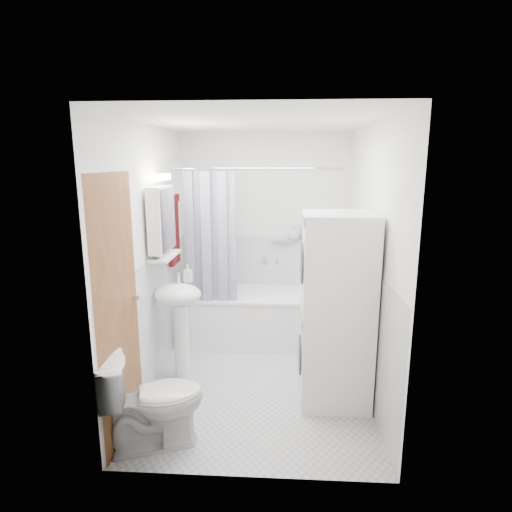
# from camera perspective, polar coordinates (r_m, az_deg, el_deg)

# --- Properties ---
(floor) EXTENTS (2.60, 2.60, 0.00)m
(floor) POSITION_cam_1_polar(r_m,az_deg,el_deg) (4.31, 0.32, -16.24)
(floor) COLOR silver
(floor) RESTS_ON ground
(room_walls) EXTENTS (2.60, 2.60, 2.60)m
(room_walls) POSITION_cam_1_polar(r_m,az_deg,el_deg) (3.82, 0.35, 3.72)
(room_walls) COLOR white
(room_walls) RESTS_ON ground
(wainscot) EXTENTS (1.98, 2.58, 2.58)m
(wainscot) POSITION_cam_1_polar(r_m,az_deg,el_deg) (4.33, 0.54, -7.37)
(wainscot) COLOR white
(wainscot) RESTS_ON ground
(door) EXTENTS (0.05, 2.00, 2.00)m
(door) POSITION_cam_1_polar(r_m,az_deg,el_deg) (3.58, -15.57, -5.35)
(door) COLOR brown
(door) RESTS_ON ground
(bathtub) EXTENTS (1.56, 0.74, 0.59)m
(bathtub) POSITION_cam_1_polar(r_m,az_deg,el_deg) (5.01, 0.40, -7.86)
(bathtub) COLOR white
(bathtub) RESTS_ON ground
(tub_spout) EXTENTS (0.04, 0.12, 0.04)m
(tub_spout) POSITION_cam_1_polar(r_m,az_deg,el_deg) (5.15, 2.82, -0.50)
(tub_spout) COLOR silver
(tub_spout) RESTS_ON room_walls
(curtain_rod) EXTENTS (1.74, 0.02, 0.02)m
(curtain_rod) POSITION_cam_1_polar(r_m,az_deg,el_deg) (4.39, 0.22, 11.58)
(curtain_rod) COLOR silver
(curtain_rod) RESTS_ON room_walls
(shower_curtain) EXTENTS (0.55, 0.02, 1.45)m
(shower_curtain) POSITION_cam_1_polar(r_m,az_deg,el_deg) (4.52, -6.05, 1.97)
(shower_curtain) COLOR #161446
(shower_curtain) RESTS_ON curtain_rod
(sink) EXTENTS (0.44, 0.37, 1.04)m
(sink) POSITION_cam_1_polar(r_m,az_deg,el_deg) (4.13, -10.23, -7.02)
(sink) COLOR white
(sink) RESTS_ON ground
(medicine_cabinet) EXTENTS (0.13, 0.50, 0.71)m
(medicine_cabinet) POSITION_cam_1_polar(r_m,az_deg,el_deg) (4.06, -12.49, 5.06)
(medicine_cabinet) COLOR white
(medicine_cabinet) RESTS_ON room_walls
(shelf) EXTENTS (0.18, 0.54, 0.02)m
(shelf) POSITION_cam_1_polar(r_m,az_deg,el_deg) (4.11, -12.05, 0.01)
(shelf) COLOR silver
(shelf) RESTS_ON room_walls
(shower_caddy) EXTENTS (0.22, 0.06, 0.02)m
(shower_caddy) POSITION_cam_1_polar(r_m,az_deg,el_deg) (5.09, 3.41, 2.07)
(shower_caddy) COLOR silver
(shower_caddy) RESTS_ON room_walls
(towel) EXTENTS (0.07, 0.31, 0.75)m
(towel) POSITION_cam_1_polar(r_m,az_deg,el_deg) (4.61, -10.96, 3.63)
(towel) COLOR #5B0F0B
(towel) RESTS_ON room_walls
(washer_dryer) EXTENTS (0.60, 0.59, 1.66)m
(washer_dryer) POSITION_cam_1_polar(r_m,az_deg,el_deg) (3.74, 10.60, -7.07)
(washer_dryer) COLOR white
(washer_dryer) RESTS_ON ground
(toilet) EXTENTS (0.84, 0.64, 0.73)m
(toilet) POSITION_cam_1_polar(r_m,az_deg,el_deg) (3.38, -13.59, -18.19)
(toilet) COLOR white
(toilet) RESTS_ON ground
(soap_pump) EXTENTS (0.08, 0.17, 0.08)m
(soap_pump) POSITION_cam_1_polar(r_m,az_deg,el_deg) (4.27, -9.04, -2.87)
(soap_pump) COLOR gray
(soap_pump) RESTS_ON sink
(shelf_bottle) EXTENTS (0.07, 0.18, 0.07)m
(shelf_bottle) POSITION_cam_1_polar(r_m,az_deg,el_deg) (3.96, -12.65, 0.22)
(shelf_bottle) COLOR gray
(shelf_bottle) RESTS_ON shelf
(shelf_cup) EXTENTS (0.10, 0.09, 0.10)m
(shelf_cup) POSITION_cam_1_polar(r_m,az_deg,el_deg) (4.22, -11.66, 1.20)
(shelf_cup) COLOR gray
(shelf_cup) RESTS_ON shelf
(shampoo_a) EXTENTS (0.13, 0.17, 0.13)m
(shampoo_a) POSITION_cam_1_polar(r_m,az_deg,el_deg) (5.08, 5.04, 2.89)
(shampoo_a) COLOR gray
(shampoo_a) RESTS_ON shower_caddy
(shampoo_b) EXTENTS (0.08, 0.21, 0.08)m
(shampoo_b) POSITION_cam_1_polar(r_m,az_deg,el_deg) (5.09, 6.39, 2.58)
(shampoo_b) COLOR #285FA3
(shampoo_b) RESTS_ON shower_caddy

